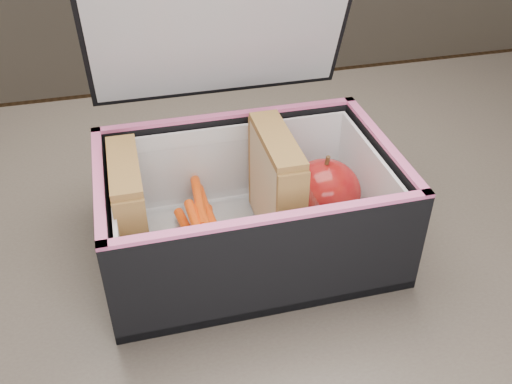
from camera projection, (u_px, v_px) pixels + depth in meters
kitchen_table at (244, 307)px, 0.66m from camera, size 1.20×0.80×0.75m
lunch_bag at (248, 199)px, 0.57m from camera, size 0.29×0.25×0.28m
plastic_tub at (206, 214)px, 0.57m from camera, size 0.19×0.14×0.08m
sandwich_left at (131, 210)px, 0.54m from camera, size 0.03×0.10×0.11m
sandwich_right at (276, 186)px, 0.57m from camera, size 0.03×0.10×0.12m
carrot_sticks at (206, 230)px, 0.58m from camera, size 0.05×0.15×0.03m
paper_napkin at (322, 220)px, 0.61m from camera, size 0.08×0.08×0.01m
red_apple at (325, 192)px, 0.59m from camera, size 0.09×0.09×0.08m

